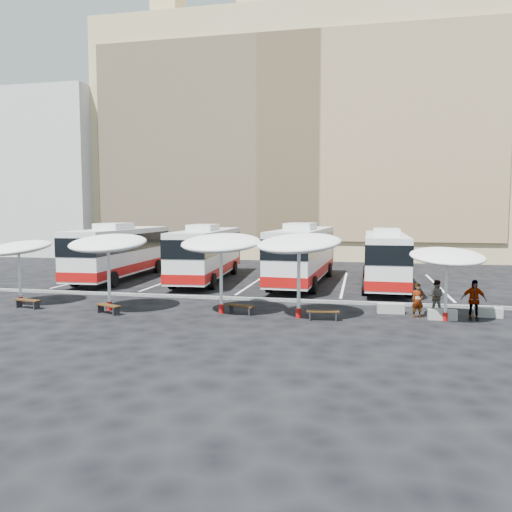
% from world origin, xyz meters
% --- Properties ---
extents(ground, '(120.00, 120.00, 0.00)m').
position_xyz_m(ground, '(0.00, 0.00, 0.00)').
color(ground, black).
rests_on(ground, ground).
extents(sandstone_building, '(42.00, 18.25, 29.60)m').
position_xyz_m(sandstone_building, '(0.00, 31.87, 12.63)').
color(sandstone_building, tan).
rests_on(sandstone_building, ground).
extents(apartment_block, '(14.00, 14.00, 18.00)m').
position_xyz_m(apartment_block, '(-28.00, 28.00, 9.00)').
color(apartment_block, beige).
rests_on(apartment_block, ground).
extents(curb_divider, '(34.00, 0.25, 0.15)m').
position_xyz_m(curb_divider, '(0.00, 0.50, 0.07)').
color(curb_divider, black).
rests_on(curb_divider, ground).
extents(bay_lines, '(24.15, 12.00, 0.01)m').
position_xyz_m(bay_lines, '(0.00, 8.00, 0.01)').
color(bay_lines, white).
rests_on(bay_lines, ground).
extents(bus_0, '(3.31, 12.78, 4.03)m').
position_xyz_m(bus_0, '(-9.83, 7.35, 2.06)').
color(bus_0, silver).
rests_on(bus_0, ground).
extents(bus_1, '(3.59, 12.63, 3.96)m').
position_xyz_m(bus_1, '(-3.49, 7.69, 2.02)').
color(bus_1, silver).
rests_on(bus_1, ground).
extents(bus_2, '(3.50, 13.00, 4.09)m').
position_xyz_m(bus_2, '(3.26, 7.66, 2.09)').
color(bus_2, silver).
rests_on(bus_2, ground).
extents(bus_3, '(2.91, 11.93, 3.78)m').
position_xyz_m(bus_3, '(8.59, 7.30, 1.93)').
color(bus_3, silver).
rests_on(bus_3, ground).
extents(sunshade_0, '(4.31, 4.34, 3.44)m').
position_xyz_m(sunshade_0, '(-10.28, -3.06, 2.92)').
color(sunshade_0, silver).
rests_on(sunshade_0, ground).
extents(sunshade_1, '(3.79, 3.84, 3.85)m').
position_xyz_m(sunshade_1, '(-4.90, -3.67, 3.27)').
color(sunshade_1, silver).
rests_on(sunshade_1, ground).
extents(sunshade_2, '(3.91, 3.96, 3.92)m').
position_xyz_m(sunshade_2, '(0.63, -3.25, 3.33)').
color(sunshade_2, silver).
rests_on(sunshade_2, ground).
extents(sunshade_3, '(4.89, 4.92, 3.97)m').
position_xyz_m(sunshade_3, '(4.33, -3.50, 3.37)').
color(sunshade_3, silver).
rests_on(sunshade_3, ground).
extents(sunshade_4, '(3.73, 3.76, 3.34)m').
position_xyz_m(sunshade_4, '(10.74, -2.79, 2.83)').
color(sunshade_4, silver).
rests_on(sunshade_4, ground).
extents(wood_bench_0, '(1.50, 0.65, 0.45)m').
position_xyz_m(wood_bench_0, '(-9.15, -4.04, 0.34)').
color(wood_bench_0, black).
rests_on(wood_bench_0, ground).
extents(wood_bench_1, '(1.47, 0.94, 0.44)m').
position_xyz_m(wood_bench_1, '(-4.54, -4.48, 0.34)').
color(wood_bench_1, black).
rests_on(wood_bench_1, ground).
extents(wood_bench_2, '(1.46, 0.83, 0.43)m').
position_xyz_m(wood_bench_2, '(1.57, -3.23, 0.33)').
color(wood_bench_2, black).
rests_on(wood_bench_2, ground).
extents(wood_bench_3, '(1.46, 0.50, 0.44)m').
position_xyz_m(wood_bench_3, '(5.45, -3.83, 0.34)').
color(wood_bench_3, black).
rests_on(wood_bench_3, ground).
extents(conc_bench_0, '(1.27, 0.52, 0.47)m').
position_xyz_m(conc_bench_0, '(8.48, -1.59, 0.23)').
color(conc_bench_0, gray).
rests_on(conc_bench_0, ground).
extents(conc_bench_1, '(1.24, 0.43, 0.46)m').
position_xyz_m(conc_bench_1, '(10.65, -2.60, 0.23)').
color(conc_bench_1, gray).
rests_on(conc_bench_1, ground).
extents(conc_bench_2, '(1.20, 0.47, 0.44)m').
position_xyz_m(conc_bench_2, '(12.80, -1.58, 0.22)').
color(conc_bench_2, gray).
rests_on(conc_bench_2, ground).
extents(passenger_0, '(0.66, 0.53, 1.57)m').
position_xyz_m(passenger_0, '(9.61, -2.35, 0.79)').
color(passenger_0, black).
rests_on(passenger_0, ground).
extents(passenger_1, '(0.91, 0.79, 1.58)m').
position_xyz_m(passenger_1, '(10.58, -1.06, 0.79)').
color(passenger_1, black).
rests_on(passenger_1, ground).
extents(passenger_2, '(1.08, 0.48, 1.81)m').
position_xyz_m(passenger_2, '(11.98, -2.37, 0.90)').
color(passenger_2, black).
rests_on(passenger_2, ground).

